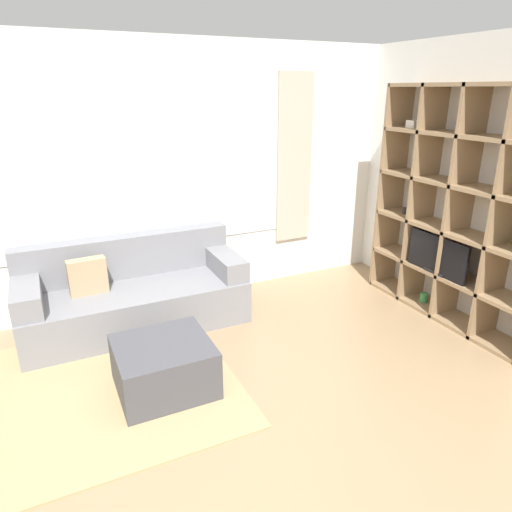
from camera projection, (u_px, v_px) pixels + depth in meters
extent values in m
plane|color=#9E7F5B|center=(266.00, 488.00, 2.70)|extent=(16.00, 16.00, 0.00)
cube|color=white|center=(142.00, 180.00, 4.61)|extent=(6.90, 0.07, 2.70)
cube|color=white|center=(142.00, 171.00, 4.54)|extent=(3.13, 0.01, 1.60)
cube|color=beige|center=(294.00, 160.00, 5.23)|extent=(0.44, 0.03, 1.90)
cube|color=white|center=(461.00, 181.00, 4.57)|extent=(0.07, 3.97, 2.70)
cube|color=tan|center=(50.00, 402.00, 3.43)|extent=(2.77, 1.93, 0.01)
cube|color=silver|center=(473.00, 207.00, 4.45)|extent=(0.02, 1.90, 2.27)
cube|color=#997A56|center=(503.00, 221.00, 3.97)|extent=(0.38, 0.04, 2.27)
cube|color=#997A56|center=(459.00, 209.00, 4.37)|extent=(0.38, 0.04, 2.27)
cube|color=#997A56|center=(423.00, 198.00, 4.78)|extent=(0.38, 0.04, 2.27)
cube|color=#997A56|center=(392.00, 190.00, 5.18)|extent=(0.38, 0.04, 2.27)
cube|color=#997A56|center=(443.00, 313.00, 4.76)|extent=(0.38, 1.90, 0.04)
cube|color=#997A56|center=(449.00, 274.00, 4.61)|extent=(0.38, 1.90, 0.04)
cube|color=#997A56|center=(456.00, 231.00, 4.45)|extent=(0.38, 1.90, 0.04)
cube|color=#997A56|center=(463.00, 185.00, 4.30)|extent=(0.38, 1.90, 0.04)
cube|color=#997A56|center=(471.00, 136.00, 4.14)|extent=(0.38, 1.90, 0.04)
cube|color=#997A56|center=(479.00, 84.00, 3.99)|extent=(0.38, 1.90, 0.04)
cube|color=black|center=(437.00, 255.00, 4.51)|extent=(0.04, 0.72, 0.39)
cube|color=black|center=(436.00, 272.00, 4.58)|extent=(0.10, 0.24, 0.03)
cylinder|color=#388947|center=(424.00, 297.00, 4.95)|extent=(0.08, 0.08, 0.10)
cylinder|color=orange|center=(433.00, 263.00, 4.76)|extent=(0.08, 0.08, 0.06)
cube|color=white|center=(414.00, 124.00, 4.71)|extent=(0.12, 0.12, 0.08)
cylinder|color=#232328|center=(406.00, 211.00, 5.00)|extent=(0.07, 0.07, 0.07)
cube|color=gray|center=(137.00, 307.00, 4.46)|extent=(2.10, 0.83, 0.42)
cube|color=gray|center=(126.00, 256.00, 4.59)|extent=(2.10, 0.18, 0.42)
cube|color=gray|center=(26.00, 295.00, 3.98)|extent=(0.24, 0.77, 0.21)
cube|color=gray|center=(224.00, 262.00, 4.73)|extent=(0.24, 0.77, 0.21)
cube|color=tan|center=(88.00, 276.00, 4.20)|extent=(0.35, 0.14, 0.34)
cube|color=#47474C|center=(164.00, 366.00, 3.52)|extent=(0.71, 0.67, 0.40)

